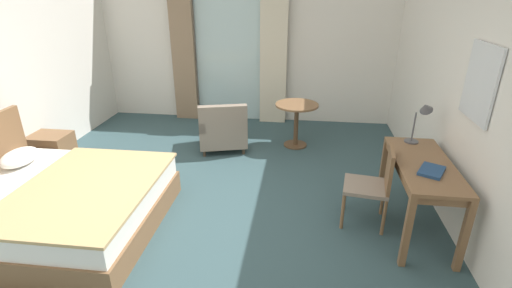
# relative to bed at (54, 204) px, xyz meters

# --- Properties ---
(ground) EXTENTS (5.93, 7.54, 0.10)m
(ground) POSITION_rel_bed_xyz_m (1.47, 0.29, -0.33)
(ground) COLOR #334C51
(wall_back) EXTENTS (5.53, 0.12, 2.80)m
(wall_back) POSITION_rel_bed_xyz_m (1.47, 3.80, 1.12)
(wall_back) COLOR silver
(wall_back) RESTS_ON ground
(wall_right) EXTENTS (0.12, 7.14, 2.80)m
(wall_right) POSITION_rel_bed_xyz_m (4.18, 0.29, 1.12)
(wall_right) COLOR silver
(wall_right) RESTS_ON ground
(balcony_glass_door) EXTENTS (1.21, 0.02, 2.46)m
(balcony_glass_door) POSITION_rel_bed_xyz_m (1.16, 3.72, 0.96)
(balcony_glass_door) COLOR silver
(balcony_glass_door) RESTS_ON ground
(curtain_panel_left) EXTENTS (0.42, 0.10, 2.50)m
(curtain_panel_left) POSITION_rel_bed_xyz_m (0.33, 3.62, 0.97)
(curtain_panel_left) COLOR #897056
(curtain_panel_left) RESTS_ON ground
(curtain_panel_right) EXTENTS (0.48, 0.10, 2.50)m
(curtain_panel_right) POSITION_rel_bed_xyz_m (1.98, 3.62, 0.97)
(curtain_panel_right) COLOR beige
(curtain_panel_right) RESTS_ON ground
(bed) EXTENTS (2.06, 1.83, 1.04)m
(bed) POSITION_rel_bed_xyz_m (0.00, 0.00, 0.00)
(bed) COLOR brown
(bed) RESTS_ON ground
(nightstand) EXTENTS (0.51, 0.42, 0.49)m
(nightstand) POSITION_rel_bed_xyz_m (-0.91, 1.30, -0.03)
(nightstand) COLOR brown
(nightstand) RESTS_ON ground
(writing_desk) EXTENTS (0.55, 1.30, 0.77)m
(writing_desk) POSITION_rel_bed_xyz_m (3.76, 0.46, 0.40)
(writing_desk) COLOR brown
(writing_desk) RESTS_ON ground
(desk_chair) EXTENTS (0.51, 0.49, 0.88)m
(desk_chair) POSITION_rel_bed_xyz_m (3.32, 0.50, 0.22)
(desk_chair) COLOR gray
(desk_chair) RESTS_ON ground
(desk_lamp) EXTENTS (0.29, 0.27, 0.47)m
(desk_lamp) POSITION_rel_bed_xyz_m (3.86, 1.07, 0.80)
(desk_lamp) COLOR #4C4C51
(desk_lamp) RESTS_ON writing_desk
(closed_book) EXTENTS (0.31, 0.35, 0.03)m
(closed_book) POSITION_rel_bed_xyz_m (3.76, 0.25, 0.51)
(closed_book) COLOR navy
(closed_book) RESTS_ON writing_desk
(armchair_by_window) EXTENTS (0.87, 0.85, 0.78)m
(armchair_by_window) POSITION_rel_bed_xyz_m (1.32, 2.23, 0.05)
(armchair_by_window) COLOR gray
(armchair_by_window) RESTS_ON ground
(round_cafe_table) EXTENTS (0.67, 0.67, 0.70)m
(round_cafe_table) POSITION_rel_bed_xyz_m (2.45, 2.51, 0.24)
(round_cafe_table) COLOR brown
(round_cafe_table) RESTS_ON ground
(wall_mirror) EXTENTS (0.02, 0.59, 0.69)m
(wall_mirror) POSITION_rel_bed_xyz_m (4.10, 0.46, 1.31)
(wall_mirror) COLOR silver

